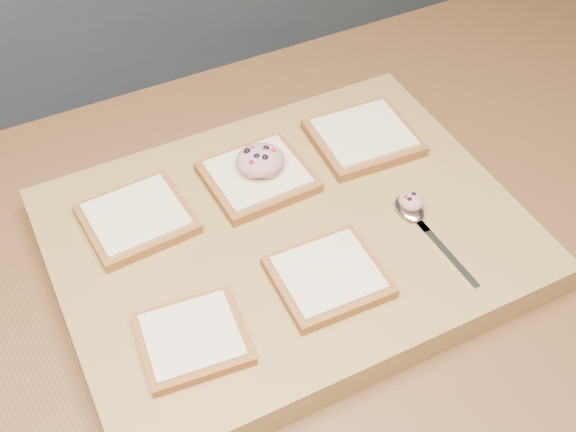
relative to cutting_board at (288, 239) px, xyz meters
The scene contains 11 objects.
island_counter 0.47m from the cutting_board, ahead, with size 2.00×0.80×0.90m.
back_counter 1.50m from the cutting_board, 88.64° to the left, with size 3.60×0.62×0.94m.
cutting_board is the anchor object (origin of this frame).
bread_far_left 0.19m from the cutting_board, 150.94° to the left, with size 0.13×0.12×0.02m.
bread_far_center 0.09m from the cutting_board, 89.16° to the left, with size 0.13×0.12×0.02m.
bread_far_right 0.19m from the cutting_board, 30.06° to the left, with size 0.14×0.13×0.02m.
bread_near_left 0.19m from the cutting_board, 148.46° to the right, with size 0.12×0.11×0.02m.
bread_near_center 0.10m from the cutting_board, 87.66° to the right, with size 0.12×0.11×0.02m.
tuna_salad_dollop 0.11m from the cutting_board, 85.68° to the left, with size 0.06×0.06×0.03m.
spoon 0.16m from the cutting_board, 20.92° to the right, with size 0.03×0.16×0.01m.
spoon_salad 0.16m from the cutting_board, 16.84° to the right, with size 0.03×0.03×0.02m.
Camera 1 is at (-0.30, -0.51, 1.59)m, focal length 45.00 mm.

